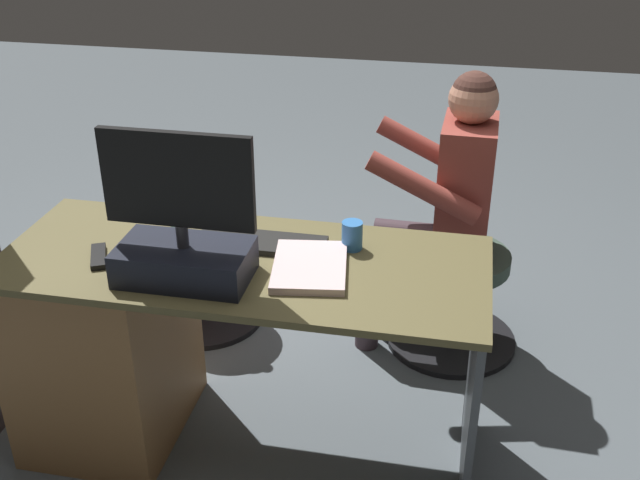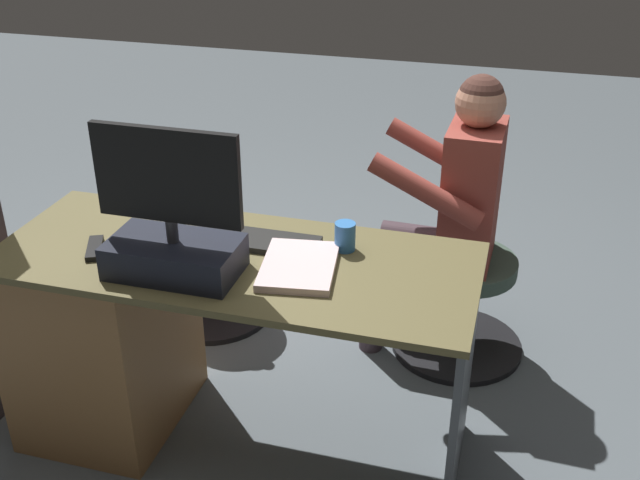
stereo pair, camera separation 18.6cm
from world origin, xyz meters
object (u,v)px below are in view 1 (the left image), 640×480
computer_mouse (179,229)px  cup (352,235)px  keyboard (261,242)px  teddy_bear (196,202)px  monitor (183,240)px  office_chair_teddy (201,271)px  tv_remote (98,257)px  desk (132,337)px  visitor_chair (455,293)px  person (444,195)px

computer_mouse → cup: 0.58m
keyboard → teddy_bear: 0.81m
monitor → computer_mouse: (0.12, -0.26, -0.11)m
office_chair_teddy → teddy_bear: bearing=-90.0°
monitor → teddy_bear: size_ratio=1.51×
computer_mouse → tv_remote: 0.28m
keyboard → office_chair_teddy: bearing=-53.9°
monitor → keyboard: bearing=-124.6°
monitor → keyboard: (-0.17, -0.24, -0.11)m
monitor → teddy_bear: 0.98m
monitor → tv_remote: bearing=-9.6°
desk → computer_mouse: size_ratio=15.97×
monitor → cup: size_ratio=4.93×
tv_remote → teddy_bear: size_ratio=0.49×
desk → cup: (-0.73, -0.14, 0.40)m
desk → visitor_chair: 1.33m
desk → visitor_chair: bearing=-144.5°
keyboard → visitor_chair: (-0.63, -0.66, -0.52)m
desk → tv_remote: bearing=70.8°
office_chair_teddy → desk: bearing=91.4°
desk → cup: 0.85m
desk → person: size_ratio=1.31×
keyboard → office_chair_teddy: 0.94m
desk → teddy_bear: (0.02, -0.75, 0.17)m
tv_remote → office_chair_teddy: size_ratio=0.28×
desk → keyboard: 0.58m
cup → teddy_bear: (0.75, -0.61, -0.23)m
teddy_bear → tv_remote: bearing=89.2°
cup → tv_remote: bearing=16.4°
desk → visitor_chair: size_ratio=2.81×
office_chair_teddy → tv_remote: bearing=89.2°
office_chair_teddy → person: size_ratio=0.45×
desk → keyboard: bearing=-166.9°
monitor → office_chair_teddy: bearing=-71.3°
keyboard → office_chair_teddy: size_ratio=0.80×
computer_mouse → cup: (-0.58, -0.01, 0.03)m
tv_remote → visitor_chair: bearing=-167.4°
tv_remote → keyboard: bearing=176.7°
teddy_bear → visitor_chair: bearing=-179.0°
monitor → cup: monitor is taller
cup → visitor_chair: size_ratio=0.17×
tv_remote → teddy_bear: 0.85m
keyboard → computer_mouse: computer_mouse is taller
office_chair_teddy → person: (-1.02, -0.03, 0.44)m
keyboard → visitor_chair: keyboard is taller
teddy_bear → desk: bearing=91.4°
desk → keyboard: size_ratio=3.65×
keyboard → computer_mouse: 0.29m
visitor_chair → person: bearing=1.6°
desk → office_chair_teddy: desk is taller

